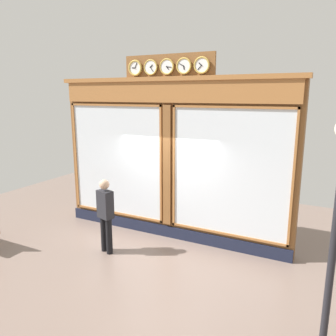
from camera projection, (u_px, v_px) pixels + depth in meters
The scene contains 3 objects.
ground_plane at pixel (97, 294), 5.93m from camera, with size 14.00×14.00×0.00m, color #7A665B.
shop_facade at pixel (170, 159), 8.05m from camera, with size 6.06×0.42×4.37m.
pedestrian at pixel (106, 213), 7.33m from camera, with size 0.41×0.32×1.69m.
Camera 1 is at (-3.54, 6.94, 3.48)m, focal length 35.56 mm.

